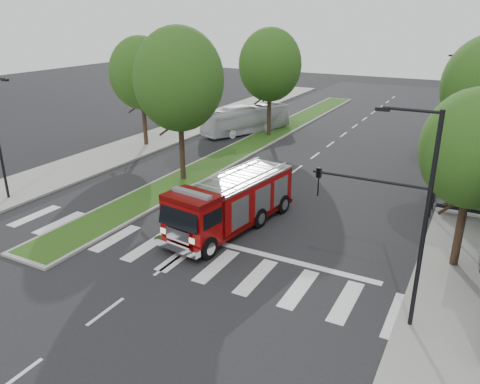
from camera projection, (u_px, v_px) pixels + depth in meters
name	position (u px, v px, depth m)	size (l,w,h in m)	color
ground	(213.00, 232.00, 24.60)	(140.00, 140.00, 0.00)	black
sidewalk_left	(127.00, 150.00, 39.18)	(5.00, 80.00, 0.15)	gray
median	(259.00, 140.00, 42.05)	(3.00, 50.00, 0.15)	gray
bus_shelter	(463.00, 183.00, 25.68)	(3.20, 1.60, 2.61)	black
tree_right_near	(474.00, 149.00, 19.24)	(4.40, 4.40, 8.05)	black
tree_median_near	(179.00, 80.00, 29.75)	(5.80, 5.80, 10.16)	black
tree_median_far	(270.00, 65.00, 41.42)	(5.60, 5.60, 9.72)	black
tree_left_mid	(141.00, 73.00, 38.44)	(5.20, 5.20, 9.16)	black
streetlight_right_near	(400.00, 205.00, 15.83)	(4.08, 0.22, 8.00)	black
streetlight_right_far	(468.00, 103.00, 34.96)	(2.11, 0.20, 8.00)	black
fire_engine	(231.00, 203.00, 24.58)	(3.78, 8.94, 3.00)	#530404
city_bus	(247.00, 119.00, 44.64)	(2.19, 9.35, 2.61)	silver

